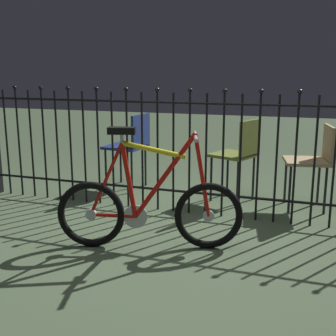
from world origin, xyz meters
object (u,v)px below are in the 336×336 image
(chair_navy, at_px, (132,142))
(chair_olive, at_px, (240,151))
(bicycle, at_px, (149,208))
(chair_tan, at_px, (315,157))

(chair_navy, bearing_deg, chair_olive, -6.40)
(bicycle, xyz_separation_m, chair_olive, (0.43, 1.39, 0.22))
(bicycle, distance_m, chair_navy, 1.75)
(bicycle, xyz_separation_m, chair_tan, (1.15, 1.40, 0.20))
(chair_tan, xyz_separation_m, chair_navy, (-1.96, 0.13, 0.02))
(bicycle, distance_m, chair_olive, 1.48)
(chair_olive, bearing_deg, chair_tan, 0.65)
(chair_tan, height_order, chair_olive, chair_olive)
(chair_tan, distance_m, chair_navy, 1.97)
(bicycle, height_order, chair_navy, bicycle)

